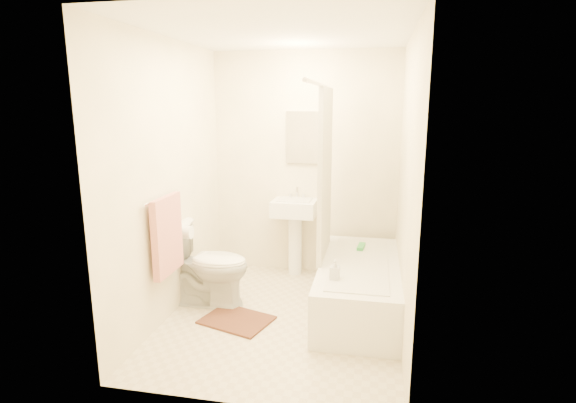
% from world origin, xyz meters
% --- Properties ---
extents(floor, '(2.40, 2.40, 0.00)m').
position_xyz_m(floor, '(0.00, 0.00, 0.00)').
color(floor, beige).
rests_on(floor, ground).
extents(ceiling, '(2.40, 2.40, 0.00)m').
position_xyz_m(ceiling, '(0.00, 0.00, 2.40)').
color(ceiling, white).
rests_on(ceiling, ground).
extents(wall_back, '(2.00, 0.02, 2.40)m').
position_xyz_m(wall_back, '(0.00, 1.20, 1.20)').
color(wall_back, beige).
rests_on(wall_back, ground).
extents(wall_left, '(0.02, 2.40, 2.40)m').
position_xyz_m(wall_left, '(-1.00, 0.00, 1.20)').
color(wall_left, beige).
rests_on(wall_left, ground).
extents(wall_right, '(0.02, 2.40, 2.40)m').
position_xyz_m(wall_right, '(1.00, 0.00, 1.20)').
color(wall_right, beige).
rests_on(wall_right, ground).
extents(mirror, '(0.40, 0.03, 0.55)m').
position_xyz_m(mirror, '(0.00, 1.18, 1.50)').
color(mirror, white).
rests_on(mirror, wall_back).
extents(curtain_rod, '(0.03, 1.70, 0.03)m').
position_xyz_m(curtain_rod, '(0.30, 0.10, 2.00)').
color(curtain_rod, silver).
rests_on(curtain_rod, wall_back).
extents(shower_curtain, '(0.04, 0.80, 1.55)m').
position_xyz_m(shower_curtain, '(0.30, 0.50, 1.22)').
color(shower_curtain, silver).
rests_on(shower_curtain, curtain_rod).
extents(towel_bar, '(0.02, 0.60, 0.02)m').
position_xyz_m(towel_bar, '(-0.96, -0.25, 1.10)').
color(towel_bar, silver).
rests_on(towel_bar, wall_left).
extents(towel, '(0.06, 0.45, 0.66)m').
position_xyz_m(towel, '(-0.93, -0.25, 0.78)').
color(towel, '#CC7266').
rests_on(towel, towel_bar).
extents(toilet_paper, '(0.11, 0.12, 0.12)m').
position_xyz_m(toilet_paper, '(-0.93, 0.12, 0.70)').
color(toilet_paper, white).
rests_on(toilet_paper, wall_left).
extents(toilet, '(0.79, 0.45, 0.77)m').
position_xyz_m(toilet, '(-0.75, 0.16, 0.39)').
color(toilet, silver).
rests_on(toilet, floor).
extents(sink, '(0.48, 0.39, 0.91)m').
position_xyz_m(sink, '(-0.08, 1.06, 0.46)').
color(sink, white).
rests_on(sink, floor).
extents(bathtub, '(0.70, 1.60, 0.45)m').
position_xyz_m(bathtub, '(0.65, 0.30, 0.23)').
color(bathtub, white).
rests_on(bathtub, floor).
extents(bath_mat, '(0.67, 0.58, 0.02)m').
position_xyz_m(bath_mat, '(-0.38, -0.14, 0.01)').
color(bath_mat, '#4E281B').
rests_on(bath_mat, floor).
extents(soap_bottle, '(0.08, 0.08, 0.17)m').
position_xyz_m(soap_bottle, '(0.46, -0.14, 0.54)').
color(soap_bottle, silver).
rests_on(soap_bottle, bathtub).
extents(scrub_brush, '(0.08, 0.21, 0.04)m').
position_xyz_m(scrub_brush, '(0.65, 0.70, 0.47)').
color(scrub_brush, green).
rests_on(scrub_brush, bathtub).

